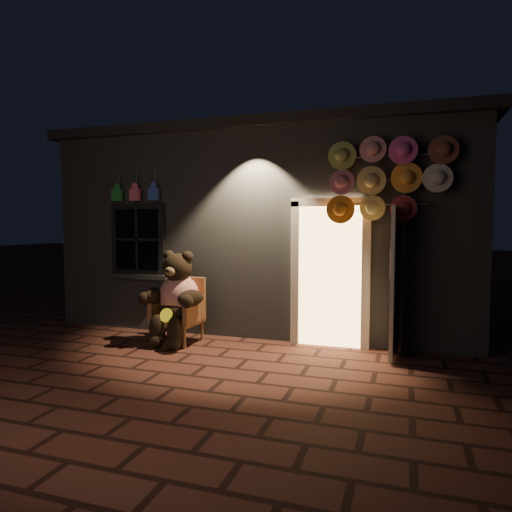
% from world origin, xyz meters
% --- Properties ---
extents(ground, '(60.00, 60.00, 0.00)m').
position_xyz_m(ground, '(0.00, 0.00, 0.00)').
color(ground, '#50281E').
rests_on(ground, ground).
extents(shop_building, '(7.30, 5.95, 3.51)m').
position_xyz_m(shop_building, '(0.00, 3.99, 1.74)').
color(shop_building, slate).
rests_on(shop_building, ground).
extents(wicker_armchair, '(0.72, 0.66, 0.99)m').
position_xyz_m(wicker_armchair, '(-0.87, 0.98, 0.49)').
color(wicker_armchair, '#936139').
rests_on(wicker_armchair, ground).
extents(teddy_bear, '(1.04, 0.83, 1.43)m').
position_xyz_m(teddy_bear, '(-0.88, 0.85, 0.69)').
color(teddy_bear, red).
rests_on(teddy_bear, ground).
extents(hat_rack, '(1.69, 0.22, 2.99)m').
position_xyz_m(hat_rack, '(2.11, 1.28, 2.42)').
color(hat_rack, '#59595E').
rests_on(hat_rack, ground).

